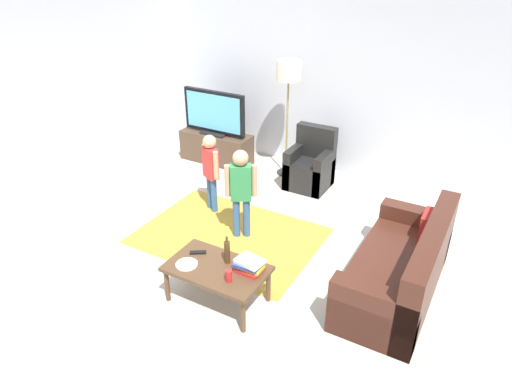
{
  "coord_description": "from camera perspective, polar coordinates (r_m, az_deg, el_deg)",
  "views": [
    {
      "loc": [
        2.42,
        -3.66,
        3.27
      ],
      "look_at": [
        0.0,
        0.6,
        0.65
      ],
      "focal_mm": 32.9,
      "sensor_mm": 36.0,
      "label": 1
    }
  ],
  "objects": [
    {
      "name": "coffee_table",
      "position": [
        4.75,
        -4.77,
        -9.55
      ],
      "size": [
        1.0,
        0.6,
        0.42
      ],
      "color": "#513823",
      "rests_on": "ground"
    },
    {
      "name": "couch",
      "position": [
        5.1,
        17.52,
        -9.17
      ],
      "size": [
        0.8,
        1.8,
        0.86
      ],
      "color": "#472319",
      "rests_on": "ground"
    },
    {
      "name": "soda_can",
      "position": [
        4.51,
        -3.33,
        -10.13
      ],
      "size": [
        0.07,
        0.07,
        0.12
      ],
      "primitive_type": "cylinder",
      "color": "red",
      "rests_on": "coffee_table"
    },
    {
      "name": "tv_remote",
      "position": [
        4.93,
        -7.07,
        -7.3
      ],
      "size": [
        0.17,
        0.13,
        0.02
      ],
      "primitive_type": "cube",
      "rotation": [
        0.0,
        0.0,
        0.57
      ],
      "color": "black",
      "rests_on": "coffee_table"
    },
    {
      "name": "area_rug",
      "position": [
        5.94,
        -3.31,
        -5.29
      ],
      "size": [
        2.2,
        1.6,
        0.01
      ],
      "primitive_type": "cube",
      "color": "#B28C33",
      "rests_on": "ground"
    },
    {
      "name": "bottle",
      "position": [
        4.71,
        -3.53,
        -7.26
      ],
      "size": [
        0.06,
        0.06,
        0.31
      ],
      "color": "#4C3319",
      "rests_on": "coffee_table"
    },
    {
      "name": "plate",
      "position": [
        4.78,
        -8.42,
        -8.7
      ],
      "size": [
        0.22,
        0.22,
        0.02
      ],
      "color": "white",
      "rests_on": "coffee_table"
    },
    {
      "name": "child_near_tv",
      "position": [
        6.22,
        -5.54,
        3.15
      ],
      "size": [
        0.33,
        0.22,
        1.09
      ],
      "color": "#33598C",
      "rests_on": "ground"
    },
    {
      "name": "floor_lamp",
      "position": [
        6.99,
        3.98,
        13.79
      ],
      "size": [
        0.36,
        0.36,
        1.78
      ],
      "color": "#262626",
      "rests_on": "ground"
    },
    {
      "name": "wall_left",
      "position": [
        6.81,
        -25.58,
        9.03
      ],
      "size": [
        0.12,
        6.0,
        2.7
      ],
      "primitive_type": "cube",
      "color": "silver",
      "rests_on": "ground"
    },
    {
      "name": "tv",
      "position": [
        7.63,
        -5.09,
        9.54
      ],
      "size": [
        1.1,
        0.28,
        0.71
      ],
      "color": "black",
      "rests_on": "tv_stand"
    },
    {
      "name": "ground",
      "position": [
        5.47,
        -3.14,
        -8.61
      ],
      "size": [
        7.8,
        7.8,
        0.0
      ],
      "primitive_type": "plane",
      "color": "beige"
    },
    {
      "name": "tv_stand",
      "position": [
        7.86,
        -4.82,
        5.4
      ],
      "size": [
        1.2,
        0.44,
        0.5
      ],
      "color": "#4C3828",
      "rests_on": "ground"
    },
    {
      "name": "child_center",
      "position": [
        5.59,
        -1.84,
        0.71
      ],
      "size": [
        0.35,
        0.24,
        1.16
      ],
      "color": "#33598C",
      "rests_on": "ground"
    },
    {
      "name": "book_stack",
      "position": [
        4.62,
        -0.78,
        -8.88
      ],
      "size": [
        0.29,
        0.24,
        0.14
      ],
      "color": "red",
      "rests_on": "coffee_table"
    },
    {
      "name": "armchair",
      "position": [
        7.05,
        6.67,
        3.01
      ],
      "size": [
        0.6,
        0.6,
        0.9
      ],
      "color": "black",
      "rests_on": "ground"
    },
    {
      "name": "wall_back",
      "position": [
        7.34,
        9.52,
        12.61
      ],
      "size": [
        6.0,
        0.12,
        2.7
      ],
      "primitive_type": "cube",
      "color": "silver",
      "rests_on": "ground"
    }
  ]
}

